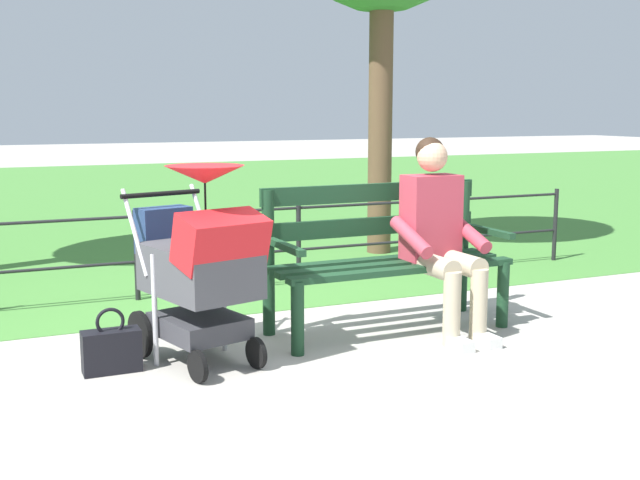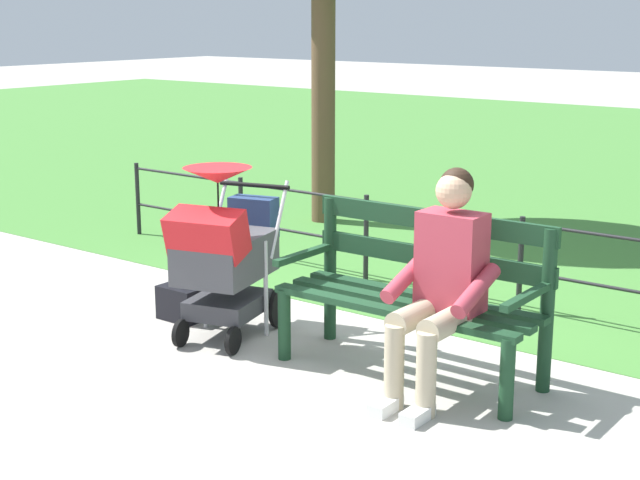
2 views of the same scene
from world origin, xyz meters
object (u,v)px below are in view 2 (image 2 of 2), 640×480
object	(u,v)px
person_on_bench	(441,278)
handbag	(178,303)
stroller	(225,250)
park_bench	(416,287)

from	to	relation	value
person_on_bench	handbag	distance (m)	2.18
person_on_bench	stroller	distance (m)	1.61
person_on_bench	stroller	size ratio (longest dim) A/B	1.11
stroller	handbag	bearing A→B (deg)	-5.92
park_bench	handbag	world-z (taller)	park_bench
person_on_bench	stroller	world-z (taller)	person_on_bench
park_bench	stroller	size ratio (longest dim) A/B	1.40
person_on_bench	handbag	xyz separation A→B (m)	(2.11, -0.03, -0.55)
stroller	person_on_bench	bearing A→B (deg)	-179.22
park_bench	stroller	xyz separation A→B (m)	(1.31, 0.24, 0.07)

